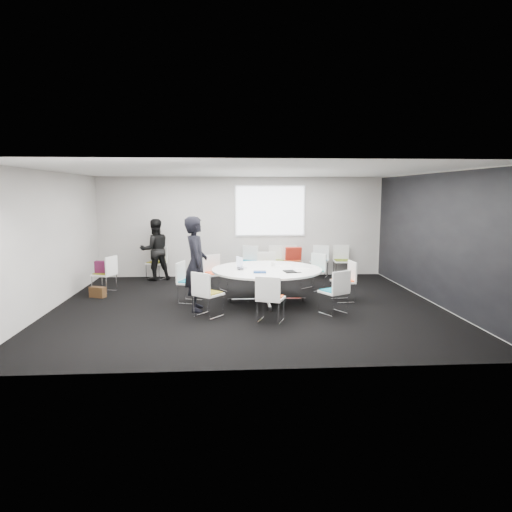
{
  "coord_description": "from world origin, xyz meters",
  "views": [
    {
      "loc": [
        -0.44,
        -9.36,
        2.37
      ],
      "look_at": [
        0.2,
        0.4,
        1.0
      ],
      "focal_mm": 32.0,
      "sensor_mm": 36.0,
      "label": 1
    }
  ],
  "objects": [
    {
      "name": "cup",
      "position": [
        0.6,
        0.68,
        0.78
      ],
      "size": [
        0.08,
        0.08,
        0.09
      ],
      "primitive_type": "cylinder",
      "color": "white",
      "rests_on": "conference_table"
    },
    {
      "name": "person_main",
      "position": [
        -1.05,
        -0.29,
        0.95
      ],
      "size": [
        0.52,
        0.73,
        1.9
      ],
      "primitive_type": "imported",
      "rotation": [
        0.0,
        0.0,
        1.66
      ],
      "color": "black",
      "rests_on": "ground"
    },
    {
      "name": "chair_ring_g",
      "position": [
        0.36,
        -1.26,
        0.28
      ],
      "size": [
        0.59,
        0.58,
        0.88
      ],
      "rotation": [
        0.0,
        0.0,
        5.92
      ],
      "color": "silver",
      "rests_on": "ground"
    },
    {
      "name": "chair_person_back",
      "position": [
        -2.36,
        3.16,
        0.28
      ],
      "size": [
        0.6,
        0.59,
        0.88
      ],
      "rotation": [
        0.0,
        0.0,
        2.75
      ],
      "color": "silver",
      "rests_on": "ground"
    },
    {
      "name": "chair_back_a",
      "position": [
        0.15,
        3.16,
        0.28
      ],
      "size": [
        0.61,
        0.6,
        0.88
      ],
      "rotation": [
        0.0,
        0.0,
        2.71
      ],
      "color": "silver",
      "rests_on": "ground"
    },
    {
      "name": "chair_ring_b",
      "position": [
        1.67,
        1.46,
        0.28
      ],
      "size": [
        0.64,
        0.64,
        0.88
      ],
      "rotation": [
        0.0,
        0.0,
        2.24
      ],
      "color": "silver",
      "rests_on": "ground"
    },
    {
      "name": "chair_ring_a",
      "position": [
        2.11,
        0.26,
        0.28
      ],
      "size": [
        0.5,
        0.51,
        0.88
      ],
      "rotation": [
        0.0,
        0.0,
        1.68
      ],
      "color": "silver",
      "rests_on": "ground"
    },
    {
      "name": "chair_ring_h",
      "position": [
        1.65,
        -0.77,
        0.28
      ],
      "size": [
        0.62,
        0.62,
        0.88
      ],
      "rotation": [
        0.0,
        0.0,
        6.8
      ],
      "color": "silver",
      "rests_on": "ground"
    },
    {
      "name": "phone",
      "position": [
        1.02,
        -0.21,
        0.73
      ],
      "size": [
        0.15,
        0.1,
        0.01
      ],
      "primitive_type": "cube",
      "rotation": [
        0.0,
        0.0,
        0.23
      ],
      "color": "black",
      "rests_on": "conference_table"
    },
    {
      "name": "person_back",
      "position": [
        -2.37,
        3.0,
        0.83
      ],
      "size": [
        0.99,
        0.89,
        1.66
      ],
      "primitive_type": "imported",
      "rotation": [
        0.0,
        0.0,
        3.53
      ],
      "color": "black",
      "rests_on": "ground"
    },
    {
      "name": "brown_bag",
      "position": [
        -3.37,
        0.99,
        0.12
      ],
      "size": [
        0.39,
        0.28,
        0.24
      ],
      "primitive_type": "cube",
      "rotation": [
        0.0,
        0.0,
        -0.39
      ],
      "color": "#3D2613",
      "rests_on": "ground"
    },
    {
      "name": "chair_back_c",
      "position": [
        1.39,
        3.16,
        0.28
      ],
      "size": [
        0.57,
        0.56,
        0.88
      ],
      "rotation": [
        0.0,
        0.0,
        3.42
      ],
      "color": "silver",
      "rests_on": "ground"
    },
    {
      "name": "tablet_folio",
      "position": [
        0.24,
        -0.14,
        0.74
      ],
      "size": [
        0.27,
        0.22,
        0.03
      ],
      "primitive_type": "cube",
      "rotation": [
        0.0,
        0.0,
        -0.06
      ],
      "color": "navy",
      "rests_on": "conference_table"
    },
    {
      "name": "chair_back_e",
      "position": [
        2.82,
        3.17,
        0.28
      ],
      "size": [
        0.49,
        0.48,
        0.88
      ],
      "rotation": [
        0.0,
        0.0,
        3.08
      ],
      "color": "silver",
      "rests_on": "ground"
    },
    {
      "name": "laptop",
      "position": [
        -0.09,
        0.34,
        0.74
      ],
      "size": [
        0.23,
        0.34,
        0.03
      ],
      "primitive_type": "imported",
      "rotation": [
        0.0,
        0.0,
        1.53
      ],
      "color": "#333338",
      "rests_on": "conference_table"
    },
    {
      "name": "chair_spare_left",
      "position": [
        -3.33,
        1.49,
        0.28
      ],
      "size": [
        0.58,
        0.59,
        0.88
      ],
      "rotation": [
        0.0,
        0.0,
        1.21
      ],
      "color": "silver",
      "rests_on": "ground"
    },
    {
      "name": "chair_ring_f",
      "position": [
        -0.8,
        -0.8,
        0.28
      ],
      "size": [
        0.64,
        0.64,
        0.88
      ],
      "rotation": [
        0.0,
        0.0,
        5.58
      ],
      "color": "silver",
      "rests_on": "ground"
    },
    {
      "name": "maroon_bag",
      "position": [
        -3.34,
        1.49,
        0.62
      ],
      "size": [
        0.42,
        0.19,
        0.28
      ],
      "primitive_type": "cube",
      "rotation": [
        0.0,
        0.0,
        -0.14
      ],
      "color": "#531636",
      "rests_on": "chair_spare_left"
    },
    {
      "name": "chair_ring_e",
      "position": [
        -1.25,
        0.38,
        0.28
      ],
      "size": [
        0.57,
        0.57,
        0.88
      ],
      "rotation": [
        0.0,
        0.0,
        4.4
      ],
      "color": "silver",
      "rests_on": "ground"
    },
    {
      "name": "conference_table",
      "position": [
        0.43,
        0.33,
        0.56
      ],
      "size": [
        2.37,
        2.37,
        0.73
      ],
      "color": "silver",
      "rests_on": "ground"
    },
    {
      "name": "red_jacket",
      "position": [
        1.4,
        2.94,
        0.7
      ],
      "size": [
        0.45,
        0.2,
        0.36
      ],
      "primitive_type": "cube",
      "rotation": [
        0.17,
        0.0,
        0.08
      ],
      "color": "#9F2013",
      "rests_on": "chair_back_c"
    },
    {
      "name": "papers_right",
      "position": [
        0.89,
        0.63,
        0.73
      ],
      "size": [
        0.35,
        0.28,
        0.0
      ],
      "primitive_type": "cube",
      "rotation": [
        0.0,
        0.0,
        0.28
      ],
      "color": "white",
      "rests_on": "conference_table"
    },
    {
      "name": "chair_ring_d",
      "position": [
        -0.71,
        1.39,
        0.28
      ],
      "size": [
        0.62,
        0.62,
        0.88
      ],
      "rotation": [
        0.0,
        0.0,
        3.66
      ],
      "color": "silver",
      "rests_on": "ground"
    },
    {
      "name": "notebook_black",
      "position": [
        0.87,
        -0.11,
        0.74
      ],
      "size": [
        0.27,
        0.33,
        0.02
      ],
      "primitive_type": "cube",
      "rotation": [
        0.0,
        0.0,
        0.16
      ],
      "color": "black",
      "rests_on": "conference_table"
    },
    {
      "name": "projection_screen",
      "position": [
        0.8,
        3.46,
        1.85
      ],
      "size": [
        1.9,
        0.03,
        1.35
      ],
      "primitive_type": "cube",
      "color": "white",
      "rests_on": "room_shell"
    },
    {
      "name": "chair_back_b",
      "position": [
        0.96,
        3.17,
        0.28
      ],
      "size": [
        0.51,
        0.5,
        0.88
      ],
      "rotation": [
        0.0,
        0.0,
        3.02
      ],
      "color": "silver",
      "rests_on": "ground"
    },
    {
      "name": "papers_front",
      "position": [
        1.21,
        0.27,
        0.73
      ],
      "size": [
        0.31,
        0.22,
        0.0
      ],
      "primitive_type": "cube",
      "rotation": [
        0.0,
        0.0,
        -0.05
      ],
      "color": "white",
      "rests_on": "conference_table"
    },
    {
      "name": "laptop_lid",
      "position": [
        -0.16,
        0.47,
        0.86
      ],
      "size": [
        0.14,
        0.28,
        0.22
      ],
      "primitive_type": "cube",
      "rotation": [
        0.0,
        0.0,
        1.99
      ],
      "color": "silver",
      "rests_on": "conference_table"
    },
    {
      "name": "chair_ring_c",
      "position": [
        0.55,
        1.79,
        0.28
      ],
      "size": [
        0.5,
        0.49,
        0.88
      ],
      "rotation": [
        0.0,
        0.0,
        3.04
      ],
      "color": "silver",
      "rests_on": "ground"
    },
    {
      "name": "chair_back_d",
      "position": [
        2.16,
        3.14,
        0.28
      ],
      "size": [
        0.61,
        0.6,
        0.88
      ],
      "rotation": [
        0.0,
        0.0,
        2.71
      ],
      "color": "silver",
      "rests_on": "ground"
    },
    {
      "name": "room_shell",
      "position": [
        0.09,
        0.0,
        1.4
      ],
      "size": [
        8.08,
        7.08,
        2.88
      ],
      "color": "black",
      "rests_on": "ground"
    }
  ]
}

